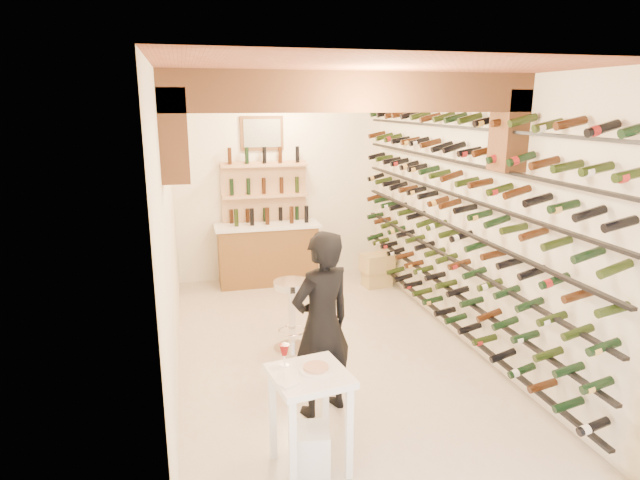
{
  "coord_description": "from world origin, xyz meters",
  "views": [
    {
      "loc": [
        -1.56,
        -5.87,
        2.92
      ],
      "look_at": [
        0.0,
        0.3,
        1.3
      ],
      "focal_mm": 30.18,
      "sensor_mm": 36.0,
      "label": 1
    }
  ],
  "objects_px": {
    "wine_rack": "(447,219)",
    "white_stool": "(310,450)",
    "back_counter": "(268,252)",
    "crate_lower": "(377,279)",
    "person": "(322,324)",
    "chrome_barstool": "(292,311)",
    "tasting_table": "(309,390)"
  },
  "relations": [
    {
      "from": "wine_rack",
      "to": "white_stool",
      "type": "bearing_deg",
      "value": -135.95
    },
    {
      "from": "wine_rack",
      "to": "back_counter",
      "type": "distance_m",
      "value": 3.38
    },
    {
      "from": "wine_rack",
      "to": "crate_lower",
      "type": "xyz_separation_m",
      "value": [
        -0.13,
        2.04,
        -1.42
      ]
    },
    {
      "from": "white_stool",
      "to": "person",
      "type": "relative_size",
      "value": 0.21
    },
    {
      "from": "white_stool",
      "to": "back_counter",
      "type": "bearing_deg",
      "value": 85.14
    },
    {
      "from": "wine_rack",
      "to": "crate_lower",
      "type": "distance_m",
      "value": 2.49
    },
    {
      "from": "chrome_barstool",
      "to": "crate_lower",
      "type": "relative_size",
      "value": 2.03
    },
    {
      "from": "chrome_barstool",
      "to": "person",
      "type": "bearing_deg",
      "value": -89.32
    },
    {
      "from": "wine_rack",
      "to": "tasting_table",
      "type": "relative_size",
      "value": 5.49
    },
    {
      "from": "white_stool",
      "to": "crate_lower",
      "type": "bearing_deg",
      "value": 63.36
    },
    {
      "from": "back_counter",
      "to": "crate_lower",
      "type": "height_order",
      "value": "back_counter"
    },
    {
      "from": "back_counter",
      "to": "white_stool",
      "type": "bearing_deg",
      "value": -94.86
    },
    {
      "from": "wine_rack",
      "to": "person",
      "type": "xyz_separation_m",
      "value": [
        -1.92,
        -1.32,
        -0.64
      ]
    },
    {
      "from": "wine_rack",
      "to": "white_stool",
      "type": "xyz_separation_m",
      "value": [
        -2.24,
        -2.17,
        -1.36
      ]
    },
    {
      "from": "wine_rack",
      "to": "crate_lower",
      "type": "height_order",
      "value": "wine_rack"
    },
    {
      "from": "wine_rack",
      "to": "white_stool",
      "type": "height_order",
      "value": "wine_rack"
    },
    {
      "from": "person",
      "to": "crate_lower",
      "type": "height_order",
      "value": "person"
    },
    {
      "from": "white_stool",
      "to": "wine_rack",
      "type": "bearing_deg",
      "value": 44.05
    },
    {
      "from": "wine_rack",
      "to": "back_counter",
      "type": "relative_size",
      "value": 3.35
    },
    {
      "from": "tasting_table",
      "to": "person",
      "type": "xyz_separation_m",
      "value": [
        0.3,
        0.79,
        0.2
      ]
    },
    {
      "from": "white_stool",
      "to": "crate_lower",
      "type": "relative_size",
      "value": 0.89
    },
    {
      "from": "back_counter",
      "to": "wine_rack",
      "type": "bearing_deg",
      "value": -55.34
    },
    {
      "from": "tasting_table",
      "to": "chrome_barstool",
      "type": "distance_m",
      "value": 2.2
    },
    {
      "from": "back_counter",
      "to": "person",
      "type": "height_order",
      "value": "person"
    },
    {
      "from": "back_counter",
      "to": "person",
      "type": "relative_size",
      "value": 0.94
    },
    {
      "from": "tasting_table",
      "to": "crate_lower",
      "type": "bearing_deg",
      "value": 54.15
    },
    {
      "from": "white_stool",
      "to": "person",
      "type": "bearing_deg",
      "value": 69.4
    },
    {
      "from": "back_counter",
      "to": "crate_lower",
      "type": "bearing_deg",
      "value": -19.74
    },
    {
      "from": "back_counter",
      "to": "white_stool",
      "type": "relative_size",
      "value": 4.41
    },
    {
      "from": "wine_rack",
      "to": "person",
      "type": "bearing_deg",
      "value": -145.53
    },
    {
      "from": "tasting_table",
      "to": "chrome_barstool",
      "type": "relative_size",
      "value": 1.18
    },
    {
      "from": "person",
      "to": "tasting_table",
      "type": "bearing_deg",
      "value": 46.14
    }
  ]
}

